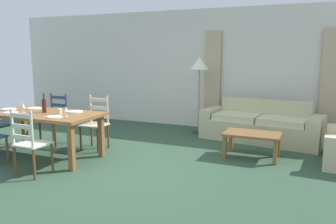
# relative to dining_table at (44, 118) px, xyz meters

# --- Properties ---
(ground_plane) EXTENTS (9.60, 9.60, 0.02)m
(ground_plane) POSITION_rel_dining_table_xyz_m (1.31, 0.08, -0.67)
(ground_plane) COLOR #304D37
(wall_far) EXTENTS (9.60, 0.16, 2.70)m
(wall_far) POSITION_rel_dining_table_xyz_m (1.31, 3.38, 0.69)
(wall_far) COLOR beige
(wall_far) RESTS_ON ground_plane
(curtain_panel_left) EXTENTS (0.35, 0.08, 2.20)m
(curtain_panel_left) POSITION_rel_dining_table_xyz_m (1.92, 3.24, 0.44)
(curtain_panel_left) COLOR tan
(curtain_panel_left) RESTS_ON ground_plane
(curtain_panel_right) EXTENTS (0.35, 0.08, 2.20)m
(curtain_panel_right) POSITION_rel_dining_table_xyz_m (4.32, 3.24, 0.44)
(curtain_panel_right) COLOR tan
(curtain_panel_right) RESTS_ON ground_plane
(dining_table) EXTENTS (1.90, 0.96, 0.75)m
(dining_table) POSITION_rel_dining_table_xyz_m (0.00, 0.00, 0.00)
(dining_table) COLOR brown
(dining_table) RESTS_ON ground_plane
(dining_chair_near_right) EXTENTS (0.43, 0.41, 0.96)m
(dining_chair_near_right) POSITION_rel_dining_table_xyz_m (0.45, -0.77, -0.19)
(dining_chair_near_right) COLOR beige
(dining_chair_near_right) RESTS_ON ground_plane
(dining_chair_far_left) EXTENTS (0.42, 0.40, 0.96)m
(dining_chair_far_left) POSITION_rel_dining_table_xyz_m (-0.44, 0.76, -0.19)
(dining_chair_far_left) COLOR #2D425C
(dining_chair_far_left) RESTS_ON ground_plane
(dining_chair_far_right) EXTENTS (0.43, 0.41, 0.96)m
(dining_chair_far_right) POSITION_rel_dining_table_xyz_m (0.47, 0.77, -0.19)
(dining_chair_far_right) COLOR beige
(dining_chair_far_right) RESTS_ON ground_plane
(dinner_plate_near_left) EXTENTS (0.24, 0.24, 0.02)m
(dinner_plate_near_left) POSITION_rel_dining_table_xyz_m (-0.45, -0.25, 0.10)
(dinner_plate_near_left) COLOR white
(dinner_plate_near_left) RESTS_ON dining_table
(fork_near_left) EXTENTS (0.02, 0.17, 0.01)m
(fork_near_left) POSITION_rel_dining_table_xyz_m (-0.60, -0.25, 0.09)
(fork_near_left) COLOR silver
(fork_near_left) RESTS_ON dining_table
(dinner_plate_near_right) EXTENTS (0.24, 0.24, 0.02)m
(dinner_plate_near_right) POSITION_rel_dining_table_xyz_m (0.45, -0.25, 0.10)
(dinner_plate_near_right) COLOR white
(dinner_plate_near_right) RESTS_ON dining_table
(fork_near_right) EXTENTS (0.02, 0.17, 0.01)m
(fork_near_right) POSITION_rel_dining_table_xyz_m (0.30, -0.25, 0.09)
(fork_near_right) COLOR silver
(fork_near_right) RESTS_ON dining_table
(dinner_plate_far_left) EXTENTS (0.24, 0.24, 0.02)m
(dinner_plate_far_left) POSITION_rel_dining_table_xyz_m (-0.45, 0.25, 0.10)
(dinner_plate_far_left) COLOR white
(dinner_plate_far_left) RESTS_ON dining_table
(fork_far_left) EXTENTS (0.03, 0.17, 0.01)m
(fork_far_left) POSITION_rel_dining_table_xyz_m (-0.60, 0.25, 0.09)
(fork_far_left) COLOR silver
(fork_far_left) RESTS_ON dining_table
(dinner_plate_far_right) EXTENTS (0.24, 0.24, 0.02)m
(dinner_plate_far_right) POSITION_rel_dining_table_xyz_m (0.45, 0.25, 0.10)
(dinner_plate_far_right) COLOR white
(dinner_plate_far_right) RESTS_ON dining_table
(fork_far_right) EXTENTS (0.03, 0.17, 0.01)m
(fork_far_right) POSITION_rel_dining_table_xyz_m (0.30, 0.25, 0.09)
(fork_far_right) COLOR silver
(fork_far_right) RESTS_ON dining_table
(dinner_plate_head_west) EXTENTS (0.24, 0.24, 0.02)m
(dinner_plate_head_west) POSITION_rel_dining_table_xyz_m (-0.78, 0.00, 0.10)
(dinner_plate_head_west) COLOR white
(dinner_plate_head_west) RESTS_ON dining_table
(fork_head_west) EXTENTS (0.02, 0.17, 0.01)m
(fork_head_west) POSITION_rel_dining_table_xyz_m (-0.93, 0.00, 0.09)
(fork_head_west) COLOR silver
(fork_head_west) RESTS_ON dining_table
(wine_bottle) EXTENTS (0.07, 0.07, 0.32)m
(wine_bottle) POSITION_rel_dining_table_xyz_m (0.00, 0.02, 0.20)
(wine_bottle) COLOR #471919
(wine_bottle) RESTS_ON dining_table
(wine_glass_near_left) EXTENTS (0.06, 0.06, 0.16)m
(wine_glass_near_left) POSITION_rel_dining_table_xyz_m (-0.31, -0.13, 0.20)
(wine_glass_near_left) COLOR white
(wine_glass_near_left) RESTS_ON dining_table
(wine_glass_near_right) EXTENTS (0.06, 0.06, 0.16)m
(wine_glass_near_right) POSITION_rel_dining_table_xyz_m (0.58, -0.14, 0.20)
(wine_glass_near_right) COLOR white
(wine_glass_near_right) RESTS_ON dining_table
(coffee_cup_primary) EXTENTS (0.07, 0.07, 0.09)m
(coffee_cup_primary) POSITION_rel_dining_table_xyz_m (0.33, 0.01, 0.13)
(coffee_cup_primary) COLOR beige
(coffee_cup_primary) RESTS_ON dining_table
(couch) EXTENTS (2.37, 1.13, 0.80)m
(couch) POSITION_rel_dining_table_xyz_m (3.13, 2.55, -0.37)
(couch) COLOR #BAB789
(couch) RESTS_ON ground_plane
(coffee_table) EXTENTS (0.90, 0.56, 0.42)m
(coffee_table) POSITION_rel_dining_table_xyz_m (3.16, 1.33, -0.31)
(coffee_table) COLOR brown
(coffee_table) RESTS_ON ground_plane
(standing_lamp) EXTENTS (0.40, 0.40, 1.64)m
(standing_lamp) POSITION_rel_dining_table_xyz_m (1.77, 2.73, 0.75)
(standing_lamp) COLOR #332D28
(standing_lamp) RESTS_ON ground_plane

